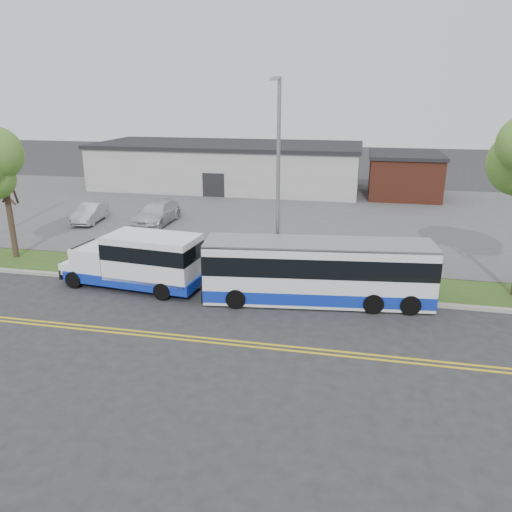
% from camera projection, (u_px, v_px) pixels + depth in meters
% --- Properties ---
extents(ground, '(140.00, 140.00, 0.00)m').
position_uv_depth(ground, '(202.00, 297.00, 22.86)').
color(ground, '#28282B').
rests_on(ground, ground).
extents(lane_line_north, '(70.00, 0.12, 0.01)m').
position_uv_depth(lane_line_north, '(171.00, 335.00, 19.28)').
color(lane_line_north, gold).
rests_on(lane_line_north, ground).
extents(lane_line_south, '(70.00, 0.12, 0.01)m').
position_uv_depth(lane_line_south, '(168.00, 338.00, 19.00)').
color(lane_line_south, gold).
rests_on(lane_line_south, ground).
extents(curb, '(80.00, 0.30, 0.15)m').
position_uv_depth(curb, '(209.00, 287.00, 23.86)').
color(curb, '#9E9B93').
rests_on(curb, ground).
extents(verge, '(80.00, 3.30, 0.10)m').
position_uv_depth(verge, '(219.00, 274.00, 25.54)').
color(verge, '#244617').
rests_on(verge, ground).
extents(parking_lot, '(80.00, 25.00, 0.10)m').
position_uv_depth(parking_lot, '(270.00, 213.00, 38.65)').
color(parking_lot, '#4C4C4F').
rests_on(parking_lot, ground).
extents(commercial_building, '(25.40, 10.40, 4.35)m').
position_uv_depth(commercial_building, '(228.00, 166.00, 48.47)').
color(commercial_building, '#9E9E99').
rests_on(commercial_building, ground).
extents(brick_wing, '(6.30, 7.30, 3.90)m').
position_uv_depth(brick_wing, '(404.00, 175.00, 44.35)').
color(brick_wing, brown).
rests_on(brick_wing, ground).
extents(tree_west, '(4.40, 4.40, 6.91)m').
position_uv_depth(tree_west, '(2.00, 167.00, 26.61)').
color(tree_west, '#31231B').
rests_on(tree_west, verge).
extents(streetlight_near, '(0.35, 1.53, 9.50)m').
position_uv_depth(streetlight_near, '(278.00, 176.00, 23.18)').
color(streetlight_near, gray).
rests_on(streetlight_near, verge).
extents(shuttle_bus, '(7.10, 2.96, 2.65)m').
position_uv_depth(shuttle_bus, '(141.00, 260.00, 23.54)').
color(shuttle_bus, '#0F2CAB').
rests_on(shuttle_bus, ground).
extents(transit_bus, '(10.20, 3.44, 2.77)m').
position_uv_depth(transit_bus, '(318.00, 272.00, 21.96)').
color(transit_bus, white).
rests_on(transit_bus, ground).
extents(pedestrian, '(0.71, 0.70, 1.64)m').
position_uv_depth(pedestrian, '(117.00, 245.00, 27.51)').
color(pedestrian, black).
rests_on(pedestrian, verge).
extents(parked_car_a, '(1.88, 4.13, 1.31)m').
position_uv_depth(parked_car_a, '(90.00, 213.00, 35.53)').
color(parked_car_a, '#B3B7BA').
rests_on(parked_car_a, parking_lot).
extents(parked_car_b, '(2.17, 5.19, 1.50)m').
position_uv_depth(parked_car_b, '(157.00, 213.00, 35.07)').
color(parked_car_b, silver).
rests_on(parked_car_b, parking_lot).
extents(grocery_bag_left, '(0.32, 0.32, 0.32)m').
position_uv_depth(grocery_bag_left, '(111.00, 257.00, 27.54)').
color(grocery_bag_left, white).
rests_on(grocery_bag_left, verge).
extents(grocery_bag_right, '(0.32, 0.32, 0.32)m').
position_uv_depth(grocery_bag_right, '(126.00, 255.00, 27.88)').
color(grocery_bag_right, white).
rests_on(grocery_bag_right, verge).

